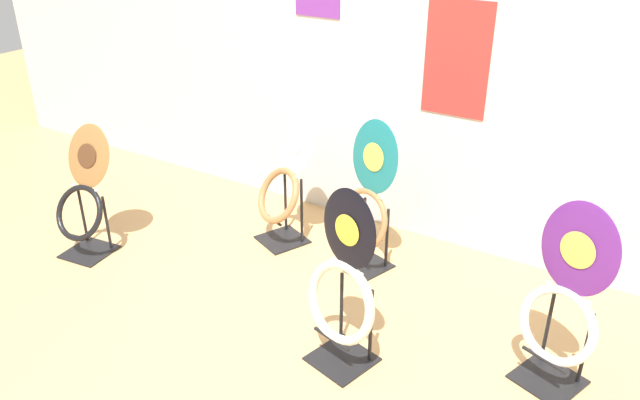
# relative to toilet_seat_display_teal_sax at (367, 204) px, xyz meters

# --- Properties ---
(wall_back) EXTENTS (8.00, 0.07, 2.60)m
(wall_back) POSITION_rel_toilet_seat_display_teal_sax_xyz_m (0.11, 0.57, 0.87)
(wall_back) COLOR silver
(wall_back) RESTS_ON ground_plane
(toilet_seat_display_teal_sax) EXTENTS (0.41, 0.35, 0.93)m
(toilet_seat_display_teal_sax) POSITION_rel_toilet_seat_display_teal_sax_xyz_m (0.00, 0.00, 0.00)
(toilet_seat_display_teal_sax) COLOR black
(toilet_seat_display_teal_sax) RESTS_ON ground_plane
(toilet_seat_display_purple_note) EXTENTS (0.39, 0.36, 0.93)m
(toilet_seat_display_purple_note) POSITION_rel_toilet_seat_display_teal_sax_xyz_m (1.21, -0.43, 0.02)
(toilet_seat_display_purple_note) COLOR black
(toilet_seat_display_purple_note) RESTS_ON ground_plane
(toilet_seat_display_woodgrain) EXTENTS (0.38, 0.39, 0.81)m
(toilet_seat_display_woodgrain) POSITION_rel_toilet_seat_display_teal_sax_xyz_m (-1.57, -0.75, -0.03)
(toilet_seat_display_woodgrain) COLOR black
(toilet_seat_display_woodgrain) RESTS_ON ground_plane
(toilet_seat_display_white_plain) EXTENTS (0.46, 0.47, 0.85)m
(toilet_seat_display_white_plain) POSITION_rel_toilet_seat_display_teal_sax_xyz_m (-0.59, 0.00, -0.03)
(toilet_seat_display_white_plain) COLOR black
(toilet_seat_display_white_plain) RESTS_ON ground_plane
(toilet_seat_display_jazz_black) EXTENTS (0.43, 0.34, 0.92)m
(toilet_seat_display_jazz_black) POSITION_rel_toilet_seat_display_teal_sax_xyz_m (0.31, -0.83, -0.00)
(toilet_seat_display_jazz_black) COLOR black
(toilet_seat_display_jazz_black) RESTS_ON ground_plane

